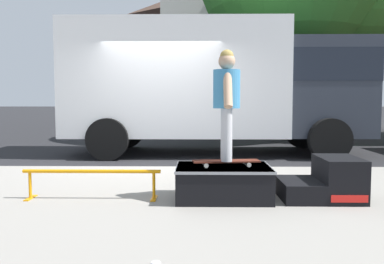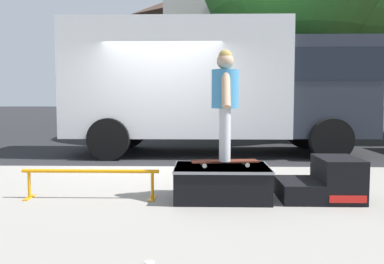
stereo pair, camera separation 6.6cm
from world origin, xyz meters
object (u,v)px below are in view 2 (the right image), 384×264
object	(u,v)px
grind_rail	(90,176)
box_truck	(218,82)
skater_kid	(225,96)
skateboard	(225,162)
kicker_ramp	(325,182)
skate_box	(222,181)

from	to	relation	value
grind_rail	box_truck	distance (m)	5.49
skater_kid	box_truck	distance (m)	5.05
box_truck	grind_rail	bearing A→B (deg)	-108.52
skateboard	skater_kid	world-z (taller)	skater_kid
skateboard	box_truck	world-z (taller)	box_truck
kicker_ramp	grind_rail	world-z (taller)	kicker_ramp
skate_box	skater_kid	distance (m)	1.00
skateboard	box_truck	xyz separation A→B (m)	(0.11, 5.03, 1.14)
skate_box	skater_kid	bearing A→B (deg)	-14.35
grind_rail	skater_kid	xyz separation A→B (m)	(1.58, 0.02, 0.95)
skateboard	skater_kid	xyz separation A→B (m)	(0.00, -0.00, 0.77)
skate_box	kicker_ramp	bearing A→B (deg)	-0.02
skate_box	skateboard	distance (m)	0.24
kicker_ramp	box_truck	distance (m)	5.32
box_truck	skateboard	bearing A→B (deg)	-91.29
skate_box	box_truck	bearing A→B (deg)	88.32
skater_kid	box_truck	size ratio (longest dim) A/B	0.19
kicker_ramp	skateboard	distance (m)	1.20
skate_box	kicker_ramp	xyz separation A→B (m)	(1.21, -0.00, -0.00)
skate_box	skateboard	bearing A→B (deg)	-14.35
kicker_ramp	skate_box	bearing A→B (deg)	179.98
skater_kid	box_truck	world-z (taller)	box_truck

